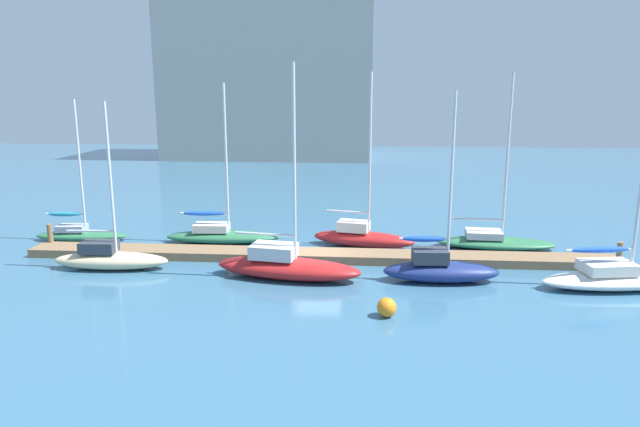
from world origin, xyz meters
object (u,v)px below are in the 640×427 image
object	(u,v)px
sailboat_1	(110,258)
sailboat_4	(362,236)
sailboat_5	(439,268)
harbor_building_distant	(271,83)
sailboat_0	(80,232)
sailboat_7	(620,276)
mooring_buoy_orange	(387,307)
sailboat_6	(494,240)
sailboat_2	(221,234)
sailboat_3	(286,265)

from	to	relation	value
sailboat_1	sailboat_4	size ratio (longest dim) A/B	0.85
sailboat_5	harbor_building_distant	distance (m)	52.03
sailboat_0	sailboat_7	distance (m)	28.29
mooring_buoy_orange	sailboat_6	bearing A→B (deg)	58.44
sailboat_2	sailboat_7	bearing A→B (deg)	-19.99
sailboat_6	sailboat_3	bearing A→B (deg)	-146.93
sailboat_1	sailboat_2	distance (m)	6.69
sailboat_0	sailboat_6	distance (m)	23.57
sailboat_1	sailboat_6	world-z (taller)	sailboat_6
mooring_buoy_orange	sailboat_0	bearing A→B (deg)	150.12
sailboat_4	sailboat_6	world-z (taller)	sailboat_6
sailboat_3	sailboat_5	distance (m)	7.01
sailboat_0	sailboat_2	world-z (taller)	sailboat_2
sailboat_4	sailboat_3	bearing A→B (deg)	-108.53
sailboat_3	sailboat_5	size ratio (longest dim) A/B	1.14
sailboat_1	sailboat_7	size ratio (longest dim) A/B	0.73
sailboat_7	mooring_buoy_orange	distance (m)	11.15
sailboat_7	mooring_buoy_orange	bearing A→B (deg)	-167.91
sailboat_5	sailboat_1	bearing A→B (deg)	176.06
sailboat_3	harbor_building_distant	xyz separation A→B (m)	(-8.66, 48.91, 8.77)
sailboat_5	sailboat_7	bearing A→B (deg)	-3.48
sailboat_4	sailboat_6	xyz separation A→B (m)	(7.25, 0.26, -0.16)
harbor_building_distant	sailboat_5	bearing A→B (deg)	-72.21
sailboat_3	sailboat_7	size ratio (longest dim) A/B	0.88
sailboat_2	harbor_building_distant	bearing A→B (deg)	92.72
sailboat_0	sailboat_2	distance (m)	8.29
sailboat_1	sailboat_2	xyz separation A→B (m)	(4.21, 5.20, -0.05)
sailboat_4	sailboat_5	size ratio (longest dim) A/B	1.11
sailboat_5	sailboat_7	xyz separation A→B (m)	(7.83, -0.23, -0.08)
mooring_buoy_orange	sailboat_3	bearing A→B (deg)	136.38
sailboat_7	sailboat_0	bearing A→B (deg)	158.57
sailboat_3	sailboat_7	xyz separation A→B (m)	(14.83, -0.15, -0.07)
sailboat_7	harbor_building_distant	world-z (taller)	harbor_building_distant
sailboat_3	sailboat_6	world-z (taller)	sailboat_3
sailboat_0	sailboat_1	size ratio (longest dim) A/B	1.00
sailboat_5	sailboat_6	xyz separation A→B (m)	(3.71, 5.84, -0.19)
sailboat_2	sailboat_3	size ratio (longest dim) A/B	0.92
sailboat_2	harbor_building_distant	distance (m)	44.14
sailboat_0	sailboat_5	bearing A→B (deg)	-19.72
sailboat_2	sailboat_3	world-z (taller)	sailboat_3
sailboat_0	sailboat_3	xyz separation A→B (m)	(12.85, -5.69, 0.14)
sailboat_3	sailboat_7	bearing A→B (deg)	8.36
sailboat_1	sailboat_0	bearing A→B (deg)	126.54
sailboat_5	harbor_building_distant	xyz separation A→B (m)	(-15.67, 48.83, 8.76)
sailboat_0	sailboat_2	size ratio (longest dim) A/B	0.90
sailboat_2	sailboat_5	distance (m)	12.94
sailboat_0	harbor_building_distant	world-z (taller)	harbor_building_distant
sailboat_2	sailboat_4	distance (m)	8.03
sailboat_1	sailboat_7	world-z (taller)	sailboat_7
sailboat_0	sailboat_3	distance (m)	14.05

